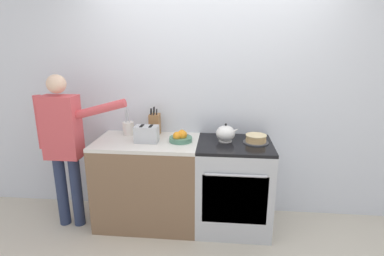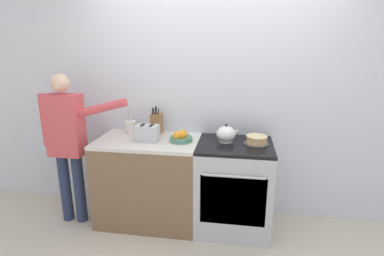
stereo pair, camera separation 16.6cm
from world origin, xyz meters
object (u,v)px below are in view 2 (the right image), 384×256
at_px(layer_cake, 257,140).
at_px(tea_kettle, 226,134).
at_px(toaster, 147,133).
at_px(person_baker, 67,138).
at_px(utensil_crock, 131,127).
at_px(stove_range, 233,186).
at_px(fruit_bowl, 181,137).
at_px(knife_block, 157,124).

distance_m(layer_cake, tea_kettle, 0.30).
xyz_separation_m(layer_cake, toaster, (-1.07, -0.08, 0.04)).
height_order(layer_cake, person_baker, person_baker).
relative_size(layer_cake, utensil_crock, 0.80).
distance_m(tea_kettle, person_baker, 1.59).
bearing_deg(utensil_crock, toaster, -41.31).
relative_size(stove_range, person_baker, 0.58).
distance_m(fruit_bowl, toaster, 0.34).
bearing_deg(person_baker, utensil_crock, 41.45).
relative_size(knife_block, utensil_crock, 0.98).
relative_size(stove_range, utensil_crock, 2.91).
relative_size(knife_block, toaster, 1.26).
distance_m(toaster, person_baker, 0.81).
bearing_deg(toaster, stove_range, 2.75).
bearing_deg(fruit_bowl, tea_kettle, 7.04).
bearing_deg(layer_cake, tea_kettle, 176.02).
bearing_deg(tea_kettle, layer_cake, -3.98).
height_order(utensil_crock, toaster, utensil_crock).
height_order(knife_block, utensil_crock, utensil_crock).
bearing_deg(knife_block, tea_kettle, -11.60).
bearing_deg(toaster, fruit_bowl, 7.17).
bearing_deg(knife_block, person_baker, -157.11).
xyz_separation_m(stove_range, fruit_bowl, (-0.53, 0.00, 0.50)).
bearing_deg(knife_block, stove_range, -13.94).
distance_m(layer_cake, knife_block, 1.06).
height_order(layer_cake, tea_kettle, tea_kettle).
distance_m(tea_kettle, fruit_bowl, 0.45).
distance_m(stove_range, knife_block, 1.03).
bearing_deg(knife_block, layer_cake, -9.47).
relative_size(stove_range, knife_block, 2.96).
bearing_deg(fruit_bowl, stove_range, -0.03).
height_order(utensil_crock, fruit_bowl, utensil_crock).
bearing_deg(layer_cake, person_baker, -174.59).
xyz_separation_m(utensil_crock, fruit_bowl, (0.59, -0.18, -0.03)).
bearing_deg(tea_kettle, person_baker, -172.86).
relative_size(layer_cake, tea_kettle, 1.08).
height_order(toaster, person_baker, person_baker).
relative_size(utensil_crock, toaster, 1.28).
relative_size(layer_cake, toaster, 1.02).
relative_size(tea_kettle, toaster, 0.94).
relative_size(layer_cake, person_baker, 0.16).
xyz_separation_m(fruit_bowl, toaster, (-0.33, -0.04, 0.03)).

